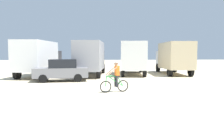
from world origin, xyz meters
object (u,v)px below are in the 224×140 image
at_px(box_truck_white_box, 133,57).
at_px(box_truck_avon_van, 39,57).
at_px(sedan_parked, 62,70).
at_px(cyclist_orange_shirt, 115,77).
at_px(box_truck_tan_camper, 174,57).
at_px(box_truck_grey_hauler, 91,57).

bearing_deg(box_truck_white_box, box_truck_avon_van, -172.43).
distance_m(sedan_parked, cyclist_orange_shirt, 6.37).
distance_m(box_truck_avon_van, box_truck_white_box, 9.40).
height_order(box_truck_avon_van, box_truck_white_box, same).
bearing_deg(box_truck_avon_van, box_truck_tan_camper, 5.51).
bearing_deg(box_truck_avon_van, sedan_parked, -52.98).
distance_m(box_truck_tan_camper, cyclist_orange_shirt, 12.32).
relative_size(box_truck_avon_van, sedan_parked, 1.61).
xyz_separation_m(box_truck_white_box, box_truck_tan_camper, (4.39, 0.08, 0.00)).
xyz_separation_m(box_truck_grey_hauler, cyclist_orange_shirt, (1.69, -9.09, -1.03)).
relative_size(box_truck_grey_hauler, cyclist_orange_shirt, 3.83).
relative_size(box_truck_tan_camper, sedan_parked, 1.58).
relative_size(box_truck_tan_camper, cyclist_orange_shirt, 3.78).
xyz_separation_m(box_truck_white_box, sedan_parked, (-6.58, -4.86, -0.99)).
distance_m(box_truck_avon_van, cyclist_orange_shirt, 10.96).
height_order(box_truck_tan_camper, sedan_parked, box_truck_tan_camper).
bearing_deg(box_truck_tan_camper, box_truck_white_box, -178.91).
relative_size(box_truck_grey_hauler, sedan_parked, 1.60).
xyz_separation_m(box_truck_white_box, cyclist_orange_shirt, (-2.72, -9.92, -1.03)).
distance_m(box_truck_tan_camper, sedan_parked, 12.08).
bearing_deg(sedan_parked, box_truck_white_box, 36.42).
height_order(box_truck_tan_camper, cyclist_orange_shirt, box_truck_tan_camper).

